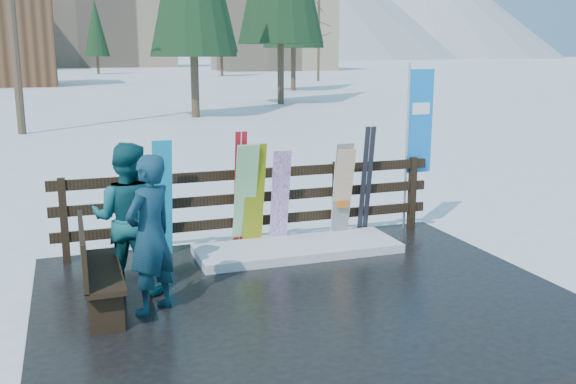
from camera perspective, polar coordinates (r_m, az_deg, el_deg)
name	(u,v)px	position (r m, az deg, el deg)	size (l,w,h in m)	color
ground	(307,303)	(7.50, 1.70, -9.86)	(700.00, 700.00, 0.00)	white
deck	(307,300)	(7.48, 1.70, -9.57)	(6.00, 5.00, 0.08)	black
fence	(254,200)	(9.27, -3.08, -0.74)	(5.60, 0.10, 1.15)	black
snow_patch	(298,249)	(9.02, 0.87, -5.04)	(2.84, 1.00, 0.12)	white
bench	(94,266)	(7.19, -16.83, -6.32)	(0.41, 1.50, 0.97)	black
snowboard_0	(162,199)	(8.76, -11.10, -0.64)	(0.26, 0.03, 1.67)	#14A6DF
snowboard_1	(245,197)	(9.00, -3.82, -0.44)	(0.31, 0.03, 1.59)	white
snowboard_2	(254,196)	(9.03, -3.02, -0.38)	(0.29, 0.03, 1.56)	#F5FC08
snowboard_3	(280,199)	(9.15, -0.71, -0.58)	(0.26, 0.03, 1.43)	white
snowboard_4	(342,192)	(9.49, 4.80, -0.01)	(0.27, 0.03, 1.48)	black
snowboard_5	(343,195)	(9.50, 4.87, -0.23)	(0.28, 0.03, 1.41)	white
ski_pair_a	(240,191)	(9.03, -4.29, 0.12)	(0.16, 0.27, 1.70)	#B11520
ski_pair_b	(366,182)	(9.70, 6.97, 0.90)	(0.17, 0.25, 1.69)	black
rental_flag	(417,128)	(10.20, 11.39, 5.63)	(0.45, 0.04, 2.60)	silver
person_front	(150,235)	(6.95, -12.16, -3.74)	(0.63, 0.41, 1.72)	#154958
person_back	(128,218)	(7.60, -14.03, -2.29)	(0.86, 0.67, 1.76)	#11515B
resort_buildings	(80,12)	(122.15, -18.00, 14.98)	(73.00, 87.60, 22.60)	tan
trees	(138,12)	(54.18, -13.21, 15.29)	(42.26, 68.81, 13.22)	#382B1E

